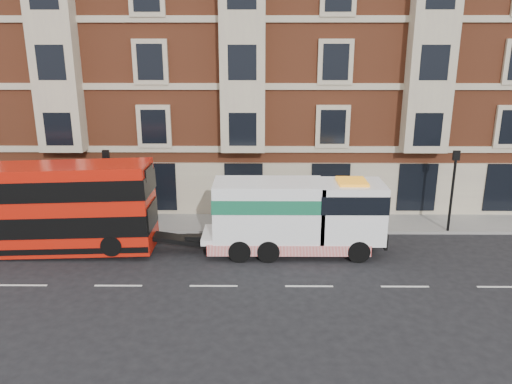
# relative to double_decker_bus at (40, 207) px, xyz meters

# --- Properties ---
(ground) EXTENTS (120.00, 120.00, 0.00)m
(ground) POSITION_rel_double_decker_bus_xyz_m (8.53, -3.55, -2.29)
(ground) COLOR black
(ground) RESTS_ON ground
(sidewalk) EXTENTS (90.00, 3.00, 0.15)m
(sidewalk) POSITION_rel_double_decker_bus_xyz_m (8.53, 3.95, -2.21)
(sidewalk) COLOR slate
(sidewalk) RESTS_ON ground
(victorian_terrace) EXTENTS (45.00, 12.00, 20.40)m
(victorian_terrace) POSITION_rel_double_decker_bus_xyz_m (9.03, 11.45, 7.78)
(victorian_terrace) COLOR brown
(victorian_terrace) RESTS_ON ground
(lamp_post_west) EXTENTS (0.35, 0.15, 4.35)m
(lamp_post_west) POSITION_rel_double_decker_bus_xyz_m (2.53, 2.65, 0.39)
(lamp_post_west) COLOR black
(lamp_post_west) RESTS_ON sidewalk
(lamp_post_east) EXTENTS (0.35, 0.15, 4.35)m
(lamp_post_east) POSITION_rel_double_decker_bus_xyz_m (20.53, 2.65, 0.39)
(lamp_post_east) COLOR black
(lamp_post_east) RESTS_ON sidewalk
(double_decker_bus) EXTENTS (10.67, 2.45, 4.32)m
(double_decker_bus) POSITION_rel_double_decker_bus_xyz_m (0.00, 0.00, 0.00)
(double_decker_bus) COLOR red
(double_decker_bus) RESTS_ON ground
(tow_truck) EXTENTS (8.54, 2.53, 3.56)m
(tow_truck) POSITION_rel_double_decker_bus_xyz_m (12.06, 0.00, -0.40)
(tow_truck) COLOR white
(tow_truck) RESTS_ON ground
(pedestrian) EXTENTS (0.75, 0.66, 1.72)m
(pedestrian) POSITION_rel_double_decker_bus_xyz_m (1.07, 2.60, -1.28)
(pedestrian) COLOR #192832
(pedestrian) RESTS_ON sidewalk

